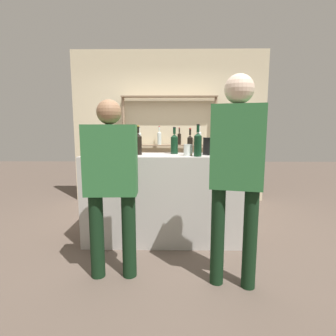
# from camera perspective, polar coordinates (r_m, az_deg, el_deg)

# --- Properties ---
(ground_plane) EXTENTS (16.00, 16.00, 0.00)m
(ground_plane) POSITION_cam_1_polar(r_m,az_deg,el_deg) (3.41, 0.00, -15.29)
(ground_plane) COLOR brown
(bar_counter) EXTENTS (2.00, 0.59, 1.07)m
(bar_counter) POSITION_cam_1_polar(r_m,az_deg,el_deg) (3.23, 0.00, -6.58)
(bar_counter) COLOR #B7B2AD
(bar_counter) RESTS_ON ground_plane
(back_wall) EXTENTS (3.60, 0.12, 2.80)m
(back_wall) POSITION_cam_1_polar(r_m,az_deg,el_deg) (5.02, 0.30, 8.76)
(back_wall) COLOR beige
(back_wall) RESTS_ON ground_plane
(back_shelf) EXTENTS (1.73, 0.18, 1.96)m
(back_shelf) POSITION_cam_1_polar(r_m,az_deg,el_deg) (4.84, 0.39, 7.21)
(back_shelf) COLOR #897056
(back_shelf) RESTS_ON ground_plane
(counter_bottle_0) EXTENTS (0.09, 0.09, 0.33)m
(counter_bottle_0) POSITION_cam_1_polar(r_m,az_deg,el_deg) (3.26, 1.39, 5.41)
(counter_bottle_0) COLOR black
(counter_bottle_0) RESTS_ON bar_counter
(counter_bottle_1) EXTENTS (0.09, 0.09, 0.35)m
(counter_bottle_1) POSITION_cam_1_polar(r_m,az_deg,el_deg) (3.16, -6.52, 5.37)
(counter_bottle_1) COLOR black
(counter_bottle_1) RESTS_ON bar_counter
(counter_bottle_2) EXTENTS (0.09, 0.09, 0.36)m
(counter_bottle_2) POSITION_cam_1_polar(r_m,az_deg,el_deg) (2.95, 6.50, 5.27)
(counter_bottle_2) COLOR black
(counter_bottle_2) RESTS_ON bar_counter
(counter_bottle_3) EXTENTS (0.09, 0.09, 0.36)m
(counter_bottle_3) POSITION_cam_1_polar(r_m,az_deg,el_deg) (3.07, -13.07, 5.30)
(counter_bottle_3) COLOR silver
(counter_bottle_3) RESTS_ON bar_counter
(counter_bottle_4) EXTENTS (0.07, 0.07, 0.32)m
(counter_bottle_4) POSITION_cam_1_polar(r_m,az_deg,el_deg) (3.33, 4.81, 5.30)
(counter_bottle_4) COLOR black
(counter_bottle_4) RESTS_ON bar_counter
(wine_glass) EXTENTS (0.07, 0.07, 0.15)m
(wine_glass) POSITION_cam_1_polar(r_m,az_deg,el_deg) (3.22, -16.35, 4.64)
(wine_glass) COLOR silver
(wine_glass) RESTS_ON bar_counter
(ice_bucket) EXTENTS (0.22, 0.22, 0.20)m
(ice_bucket) POSITION_cam_1_polar(r_m,az_deg,el_deg) (3.19, 9.47, 4.73)
(ice_bucket) COLOR black
(ice_bucket) RESTS_ON bar_counter
(cork_jar) EXTENTS (0.10, 0.10, 0.13)m
(cork_jar) POSITION_cam_1_polar(r_m,az_deg,el_deg) (3.03, 4.38, 3.92)
(cork_jar) COLOR silver
(cork_jar) RESTS_ON bar_counter
(customer_left) EXTENTS (0.47, 0.22, 1.63)m
(customer_left) POSITION_cam_1_polar(r_m,az_deg,el_deg) (2.39, -12.29, -2.00)
(customer_left) COLOR black
(customer_left) RESTS_ON ground_plane
(customer_right) EXTENTS (0.46, 0.28, 1.81)m
(customer_right) POSITION_cam_1_polar(r_m,az_deg,el_deg) (2.25, 14.66, 0.74)
(customer_right) COLOR black
(customer_right) RESTS_ON ground_plane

